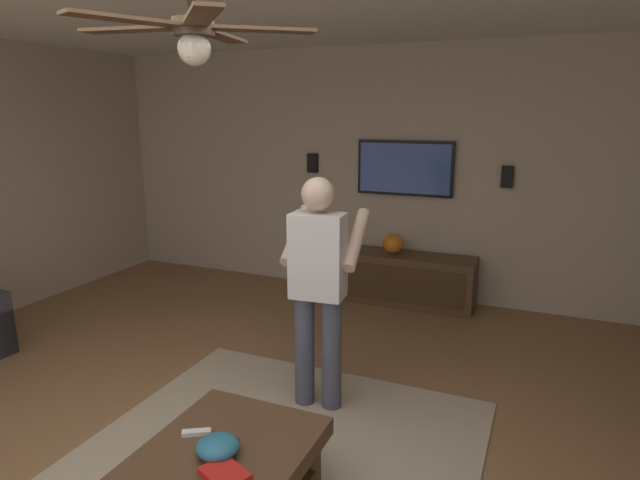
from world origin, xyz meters
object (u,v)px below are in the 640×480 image
at_px(wall_speaker_right, 313,163).
at_px(ceiling_fan, 192,33).
at_px(tv, 405,168).
at_px(media_console, 395,278).
at_px(remote_black, 230,449).
at_px(person_standing, 319,280).
at_px(wall_speaker_left, 507,177).
at_px(book, 225,475).
at_px(bowl, 218,447).
at_px(vase_round, 393,244).
at_px(coffee_table, 224,469).
at_px(remote_white, 196,432).

height_order(wall_speaker_right, ceiling_fan, ceiling_fan).
bearing_deg(tv, media_console, 0.00).
relative_size(media_console, remote_black, 11.33).
relative_size(person_standing, wall_speaker_right, 7.45).
bearing_deg(wall_speaker_left, book, 167.71).
bearing_deg(bowl, vase_round, 1.86).
distance_m(wall_speaker_right, ceiling_fan, 3.73).
relative_size(tv, ceiling_fan, 0.90).
distance_m(coffee_table, book, 0.24).
xyz_separation_m(media_console, vase_round, (-0.01, 0.04, 0.39)).
xyz_separation_m(book, vase_round, (3.68, 0.24, 0.24)).
bearing_deg(wall_speaker_left, ceiling_fan, 160.46).
height_order(coffee_table, bowl, bowl).
height_order(coffee_table, person_standing, person_standing).
xyz_separation_m(remote_black, wall_speaker_right, (3.75, 1.22, 1.05)).
relative_size(person_standing, bowl, 7.67).
bearing_deg(ceiling_fan, media_console, -3.14).
height_order(media_console, tv, tv).
xyz_separation_m(tv, person_standing, (-2.53, -0.07, -0.52)).
bearing_deg(remote_white, media_console, 57.46).
bearing_deg(ceiling_fan, wall_speaker_right, 14.84).
bearing_deg(media_console, vase_round, -80.12).
relative_size(tv, vase_round, 4.80).
bearing_deg(tv, ceiling_fan, -2.92).
xyz_separation_m(wall_speaker_right, ceiling_fan, (-3.49, -0.92, 0.96)).
distance_m(media_console, bowl, 3.56).
relative_size(media_console, tv, 1.61).
bearing_deg(book, wall_speaker_left, -79.84).
distance_m(media_console, tv, 1.20).
distance_m(bowl, wall_speaker_right, 4.11).
xyz_separation_m(remote_white, vase_round, (3.44, -0.09, 0.25)).
distance_m(remote_black, vase_round, 3.50).
relative_size(person_standing, wall_speaker_left, 7.45).
distance_m(person_standing, vase_round, 2.30).
xyz_separation_m(media_console, remote_white, (-3.45, 0.13, 0.14)).
height_order(coffee_table, tv, tv).
height_order(tv, vase_round, tv).
bearing_deg(wall_speaker_left, coffee_table, 165.38).
xyz_separation_m(wall_speaker_left, ceiling_fan, (-3.49, 1.24, 1.02)).
bearing_deg(bowl, coffee_table, 2.74).
height_order(tv, wall_speaker_left, tv).
bearing_deg(ceiling_fan, book, -140.03).
bearing_deg(wall_speaker_left, person_standing, 158.82).
relative_size(coffee_table, wall_speaker_left, 4.55).
bearing_deg(remote_black, ceiling_fan, 35.22).
distance_m(person_standing, remote_black, 1.32).
xyz_separation_m(bowl, remote_white, (0.10, 0.21, -0.04)).
xyz_separation_m(coffee_table, bowl, (-0.04, -0.00, 0.15)).
height_order(wall_speaker_left, ceiling_fan, ceiling_fan).
xyz_separation_m(media_console, book, (-3.68, -0.20, 0.14)).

